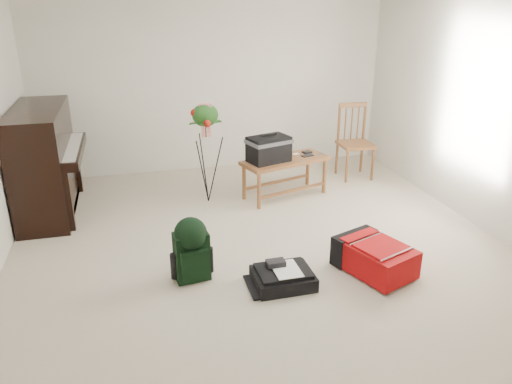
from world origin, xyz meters
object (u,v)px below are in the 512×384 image
object	(u,v)px
green_backpack	(191,246)
flower_stand	(207,154)
bench	(273,151)
dining_chair	(355,142)
piano	(46,164)
red_suitcase	(372,255)
black_duffel	(283,277)

from	to	relation	value
green_backpack	flower_stand	bearing A→B (deg)	69.42
bench	flower_stand	bearing A→B (deg)	159.61
dining_chair	green_backpack	world-z (taller)	dining_chair
piano	red_suitcase	distance (m)	3.82
red_suitcase	flower_stand	world-z (taller)	flower_stand
bench	red_suitcase	bearing A→B (deg)	-95.82
piano	green_backpack	bearing A→B (deg)	-53.72
bench	green_backpack	world-z (taller)	bench
piano	green_backpack	size ratio (longest dim) A/B	2.47
flower_stand	black_duffel	bearing A→B (deg)	-66.60
dining_chair	red_suitcase	bearing A→B (deg)	-108.84
red_suitcase	flower_stand	size ratio (longest dim) A/B	0.65
piano	green_backpack	world-z (taller)	piano
red_suitcase	green_backpack	size ratio (longest dim) A/B	1.37
black_duffel	flower_stand	bearing A→B (deg)	98.52
piano	flower_stand	bearing A→B (deg)	-4.89
black_duffel	dining_chair	bearing A→B (deg)	53.41
black_duffel	green_backpack	size ratio (longest dim) A/B	0.87
red_suitcase	green_backpack	world-z (taller)	green_backpack
green_backpack	flower_stand	distance (m)	1.86
dining_chair	flower_stand	xyz separation A→B (m)	(-2.15, -0.41, 0.12)
piano	red_suitcase	size ratio (longest dim) A/B	1.80
black_duffel	flower_stand	world-z (taller)	flower_stand
flower_stand	green_backpack	bearing A→B (deg)	-89.43
green_backpack	piano	bearing A→B (deg)	119.36
piano	black_duffel	distance (m)	3.19
green_backpack	flower_stand	world-z (taller)	flower_stand
bench	flower_stand	size ratio (longest dim) A/B	0.94
piano	black_duffel	size ratio (longest dim) A/B	2.83
bench	flower_stand	world-z (taller)	flower_stand
green_backpack	bench	bearing A→B (deg)	47.23
bench	green_backpack	xyz separation A→B (m)	(-1.26, -1.74, -0.27)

